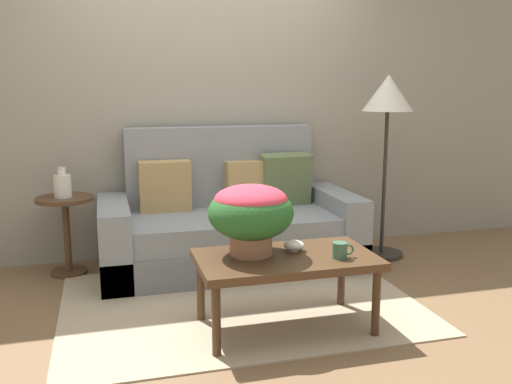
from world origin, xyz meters
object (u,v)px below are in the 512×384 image
coffee_table (286,264)px  floor_lamp (388,107)px  potted_plant (251,212)px  table_vase (62,185)px  snack_bowl (294,245)px  coffee_mug (340,250)px  side_table (66,221)px  couch (229,225)px

coffee_table → floor_lamp: bearing=42.9°
potted_plant → table_vase: (-1.10, 1.26, -0.01)m
coffee_table → snack_bowl: bearing=43.9°
coffee_table → coffee_mug: coffee_mug is taller
side_table → table_vase: size_ratio=2.66×
floor_lamp → snack_bowl: floor_lamp is taller
side_table → table_vase: table_vase is taller
coffee_table → floor_lamp: size_ratio=0.69×
potted_plant → snack_bowl: size_ratio=3.95×
coffee_table → potted_plant: (-0.19, 0.08, 0.30)m
side_table → potted_plant: (1.09, -1.28, 0.29)m
coffee_table → potted_plant: potted_plant is taller
snack_bowl → floor_lamp: bearing=42.9°
floor_lamp → potted_plant: 1.84m
table_vase → potted_plant: bearing=-48.9°
floor_lamp → table_vase: floor_lamp is taller
couch → side_table: couch is taller
potted_plant → coffee_mug: potted_plant is taller
couch → coffee_mug: couch is taller
coffee_table → floor_lamp: 1.87m
coffee_table → snack_bowl: (0.07, 0.07, 0.08)m
couch → coffee_mug: 1.41m
side_table → coffee_mug: 2.15m
couch → coffee_table: couch is taller
couch → snack_bowl: size_ratio=15.76×
floor_lamp → table_vase: size_ratio=6.67×
potted_plant → snack_bowl: bearing=-2.1°
couch → floor_lamp: (1.28, -0.10, 0.91)m
coffee_table → coffee_mug: (0.28, -0.12, 0.09)m
couch → snack_bowl: (0.13, -1.17, 0.16)m
couch → side_table: (-1.22, 0.12, 0.09)m
coffee_mug → snack_bowl: coffee_mug is taller
side_table → coffee_mug: (1.56, -1.48, 0.08)m
floor_lamp → snack_bowl: size_ratio=11.95×
potted_plant → snack_bowl: (0.26, -0.01, -0.22)m
coffee_table → floor_lamp: (1.22, 1.14, 0.84)m
snack_bowl → potted_plant: bearing=177.9°
side_table → table_vase: (-0.01, -0.02, 0.28)m
coffee_mug → snack_bowl: bearing=137.3°
snack_bowl → table_vase: (-1.36, 1.27, 0.20)m
side_table → snack_bowl: 1.87m
floor_lamp → coffee_table: bearing=-137.1°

